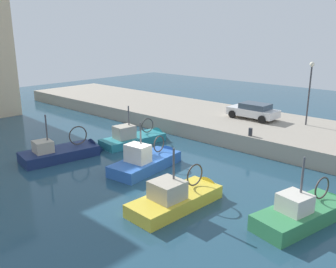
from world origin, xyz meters
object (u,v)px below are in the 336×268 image
fishing_boat_yellow (181,202)px  mooring_bollard_mid (250,132)px  fishing_boat_blue (149,165)px  parked_car_white (253,111)px  fishing_boat_green (305,218)px  quay_streetlamp (310,83)px  fishing_boat_navy (66,156)px  fishing_boat_teal (137,141)px

fishing_boat_yellow → mooring_bollard_mid: bearing=10.3°
fishing_boat_blue → parked_car_white: size_ratio=1.42×
fishing_boat_green → fishing_boat_blue: size_ratio=1.01×
fishing_boat_green → quay_streetlamp: size_ratio=1.22×
quay_streetlamp → parked_car_white: bearing=103.8°
fishing_boat_navy → mooring_bollard_mid: fishing_boat_navy is taller
fishing_boat_green → fishing_boat_blue: fishing_boat_green is taller
mooring_bollard_mid → quay_streetlamp: 6.58m
fishing_boat_blue → parked_car_white: 11.63m
fishing_boat_yellow → fishing_boat_teal: size_ratio=0.98×
fishing_boat_yellow → fishing_boat_blue: (2.52, 4.76, -0.01)m
fishing_boat_teal → quay_streetlamp: 13.78m
fishing_boat_navy → fishing_boat_green: size_ratio=1.01×
parked_car_white → quay_streetlamp: quay_streetlamp is taller
parked_car_white → fishing_boat_blue: bearing=177.0°
mooring_bollard_mid → quay_streetlamp: size_ratio=0.11×
fishing_boat_navy → mooring_bollard_mid: 12.74m
quay_streetlamp → mooring_bollard_mid: bearing=164.3°
fishing_boat_teal → fishing_boat_green: bearing=-101.6°
parked_car_white → quay_streetlamp: bearing=-76.2°
fishing_boat_green → fishing_boat_blue: 9.90m
fishing_boat_teal → fishing_boat_navy: 5.67m
fishing_boat_teal → mooring_bollard_mid: (3.79, -7.47, 1.34)m
fishing_boat_yellow → fishing_boat_teal: 10.72m
fishing_boat_green → quay_streetlamp: 14.13m
fishing_boat_navy → quay_streetlamp: quay_streetlamp is taller
fishing_boat_teal → mooring_bollard_mid: size_ratio=10.77×
fishing_boat_teal → parked_car_white: (8.45, -5.00, 1.76)m
fishing_boat_blue → quay_streetlamp: 14.00m
fishing_boat_navy → fishing_boat_green: 15.58m
fishing_boat_blue → fishing_boat_yellow: bearing=-117.9°
fishing_boat_yellow → fishing_boat_teal: bearing=58.8°
fishing_boat_blue → mooring_bollard_mid: size_ratio=10.68×
parked_car_white → mooring_bollard_mid: (-4.65, -2.47, -0.42)m
mooring_bollard_mid → quay_streetlamp: quay_streetlamp is taller
fishing_boat_blue → quay_streetlamp: quay_streetlamp is taller
fishing_boat_yellow → fishing_boat_navy: bearing=90.1°
fishing_boat_navy → parked_car_white: (14.02, -6.05, 1.80)m
fishing_boat_teal → quay_streetlamp: bearing=-43.8°
fishing_boat_navy → fishing_boat_blue: fishing_boat_navy is taller
fishing_boat_teal → fishing_boat_navy: fishing_boat_navy is taller
fishing_boat_yellow → quay_streetlamp: (15.00, 0.12, 4.31)m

